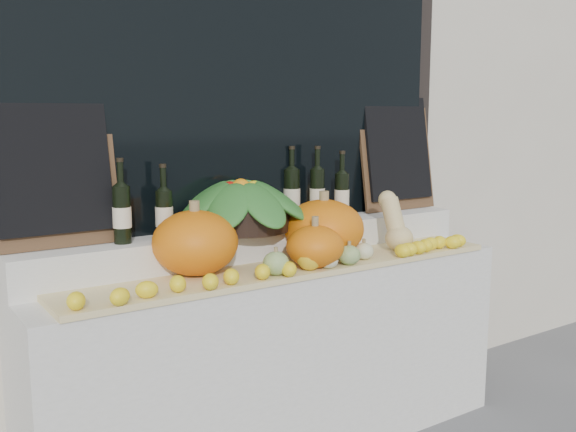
{
  "coord_description": "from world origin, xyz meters",
  "views": [
    {
      "loc": [
        -1.56,
        -0.86,
        1.56
      ],
      "look_at": [
        0.0,
        1.45,
        1.12
      ],
      "focal_mm": 40.0,
      "sensor_mm": 36.0,
      "label": 1
    }
  ],
  "objects_px": {
    "pumpkin_left": "(195,243)",
    "produce_bowl": "(241,204)",
    "butternut_squash": "(395,225)",
    "pumpkin_right": "(324,228)",
    "wine_bottle_tall": "(292,194)"
  },
  "relations": [
    {
      "from": "pumpkin_left",
      "to": "wine_bottle_tall",
      "type": "relative_size",
      "value": 0.96
    },
    {
      "from": "pumpkin_right",
      "to": "pumpkin_left",
      "type": "bearing_deg",
      "value": 177.5
    },
    {
      "from": "pumpkin_left",
      "to": "pumpkin_right",
      "type": "relative_size",
      "value": 0.95
    },
    {
      "from": "butternut_squash",
      "to": "produce_bowl",
      "type": "relative_size",
      "value": 0.42
    },
    {
      "from": "butternut_squash",
      "to": "produce_bowl",
      "type": "xyz_separation_m",
      "value": [
        -0.72,
        0.26,
        0.13
      ]
    },
    {
      "from": "produce_bowl",
      "to": "wine_bottle_tall",
      "type": "height_order",
      "value": "wine_bottle_tall"
    },
    {
      "from": "butternut_squash",
      "to": "produce_bowl",
      "type": "height_order",
      "value": "produce_bowl"
    },
    {
      "from": "wine_bottle_tall",
      "to": "butternut_squash",
      "type": "bearing_deg",
      "value": -41.85
    },
    {
      "from": "pumpkin_left",
      "to": "produce_bowl",
      "type": "distance_m",
      "value": 0.37
    },
    {
      "from": "pumpkin_right",
      "to": "wine_bottle_tall",
      "type": "xyz_separation_m",
      "value": [
        0.01,
        0.27,
        0.13
      ]
    },
    {
      "from": "pumpkin_right",
      "to": "produce_bowl",
      "type": "distance_m",
      "value": 0.4
    },
    {
      "from": "pumpkin_left",
      "to": "produce_bowl",
      "type": "bearing_deg",
      "value": 27.06
    },
    {
      "from": "pumpkin_right",
      "to": "butternut_squash",
      "type": "distance_m",
      "value": 0.39
    },
    {
      "from": "pumpkin_right",
      "to": "produce_bowl",
      "type": "xyz_separation_m",
      "value": [
        -0.33,
        0.19,
        0.12
      ]
    },
    {
      "from": "pumpkin_left",
      "to": "pumpkin_right",
      "type": "bearing_deg",
      "value": -2.5
    }
  ]
}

